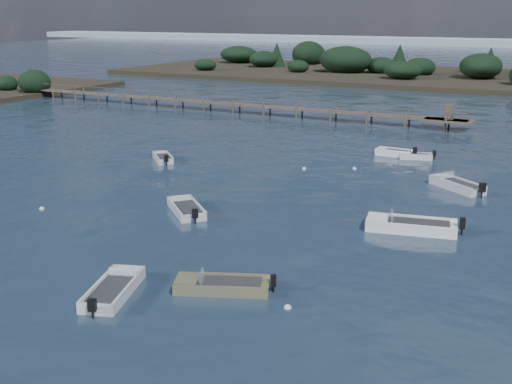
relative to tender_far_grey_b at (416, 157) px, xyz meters
The scene contains 15 objects.
ground 27.82m from the tender_far_grey_b, 99.61° to the left, with size 400.00×400.00×0.00m, color #152231.
tender_far_grey_b is the anchor object (origin of this frame).
dinghy_extra_b 9.57m from the tender_far_grey_b, 58.37° to the right, with size 4.26×3.64×1.35m.
dinghy_mid_white_a 30.41m from the tender_far_grey_b, 91.34° to the right, with size 4.50×3.12×1.06m.
dinghy_mid_grey 23.27m from the tender_far_grey_b, 111.70° to the right, with size 4.05×3.88×1.12m.
tender_far_white 1.99m from the tender_far_grey_b, 169.31° to the left, with size 3.50×1.40×1.19m.
tender_far_grey 21.26m from the tender_far_grey_b, 149.83° to the right, with size 3.10×3.07×1.12m.
dinghy_near_olive 33.36m from the tender_far_grey_b, 98.06° to the right, with size 2.87×4.59×1.11m.
dinghy_mid_white_b 18.97m from the tender_far_grey_b, 76.13° to the right, with size 5.51×2.92×1.34m.
buoy_b 30.76m from the tender_far_grey_b, 85.04° to the right, with size 0.32×0.32×0.32m, color silver.
buoy_c 30.52m from the tender_far_grey_b, 123.90° to the right, with size 0.32×0.32×0.32m, color silver.
buoy_e 6.71m from the tender_far_grey_b, 119.98° to the right, with size 0.32×0.32×0.32m, color silver.
buoy_extra_a 10.30m from the tender_far_grey_b, 131.83° to the right, with size 0.32×0.32×0.32m, color silver.
jetty 30.57m from the tender_far_grey_b, 149.70° to the left, with size 64.50×3.20×3.40m.
distant_haze 218.94m from the tender_far_grey_b, 115.61° to the left, with size 280.00×20.00×2.40m, color #8B9EAC.
Camera 1 is at (17.75, -20.31, 11.96)m, focal length 45.00 mm.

